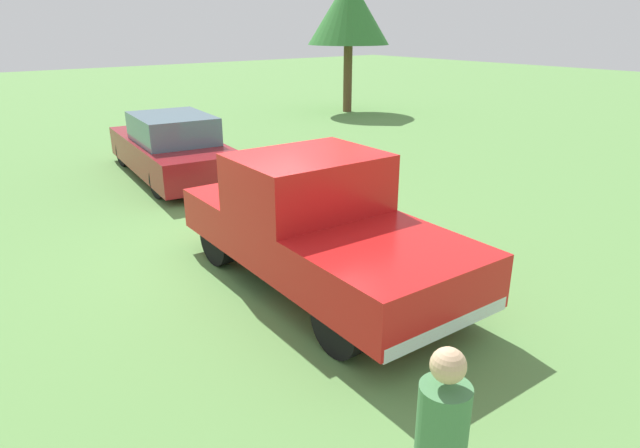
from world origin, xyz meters
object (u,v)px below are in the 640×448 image
at_px(tree_back_right, 349,11).
at_px(traffic_cone, 343,186).
at_px(pickup_truck, 315,220).
at_px(sedan_near, 172,148).

xyz_separation_m(tree_back_right, traffic_cone, (-8.80, 7.75, -3.53)).
bearing_deg(tree_back_right, traffic_cone, 138.63).
distance_m(pickup_truck, tree_back_right, 15.86).
relative_size(tree_back_right, traffic_cone, 9.24).
bearing_deg(traffic_cone, tree_back_right, -41.37).
height_order(pickup_truck, traffic_cone, pickup_truck).
bearing_deg(pickup_truck, sedan_near, 175.28).
xyz_separation_m(pickup_truck, traffic_cone, (2.68, -2.79, -0.64)).
height_order(tree_back_right, traffic_cone, tree_back_right).
xyz_separation_m(sedan_near, traffic_cone, (-3.78, -1.97, -0.40)).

